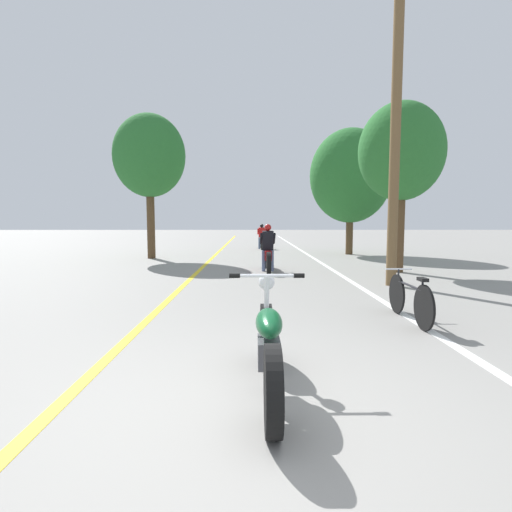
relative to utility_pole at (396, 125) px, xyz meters
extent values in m
plane|color=gray|center=(-3.33, -6.44, -3.79)|extent=(120.00, 120.00, 0.00)
cube|color=yellow|center=(-5.03, 5.98, -3.78)|extent=(0.14, 48.00, 0.01)
cube|color=white|center=(-0.82, 5.98, -3.78)|extent=(0.14, 48.00, 0.01)
cylinder|color=brown|center=(0.00, 0.00, -0.09)|extent=(0.24, 0.24, 7.39)
cylinder|color=#513A23|center=(1.07, 2.46, -2.38)|extent=(0.32, 0.32, 2.81)
ellipsoid|color=#286B2D|center=(1.07, 2.46, -0.18)|extent=(2.53, 2.27, 2.91)
cylinder|color=#513A23|center=(1.11, 8.73, -2.58)|extent=(0.32, 0.32, 2.41)
ellipsoid|color=#286B2D|center=(1.11, 8.73, -0.22)|extent=(3.69, 3.32, 4.24)
cylinder|color=#513A23|center=(-7.52, 6.90, -2.16)|extent=(0.32, 0.32, 3.25)
ellipsoid|color=#286B2D|center=(-7.52, 6.90, 0.38)|extent=(2.90, 2.61, 3.33)
cylinder|color=black|center=(-3.22, -5.31, -3.45)|extent=(0.12, 0.68, 0.68)
cylinder|color=black|center=(-3.22, -6.72, -3.45)|extent=(0.12, 0.68, 0.68)
ellipsoid|color=#0C4723|center=(-3.22, -6.02, -3.13)|extent=(0.24, 0.71, 0.22)
cube|color=#4C4C51|center=(-3.22, -6.02, -3.40)|extent=(0.20, 0.36, 0.24)
cylinder|color=silver|center=(-3.22, -5.40, -3.11)|extent=(0.06, 0.23, 0.69)
cylinder|color=silver|center=(-3.22, -5.49, -2.77)|extent=(0.66, 0.04, 0.04)
cylinder|color=black|center=(-3.55, -5.49, -2.77)|extent=(0.11, 0.05, 0.05)
cylinder|color=black|center=(-2.89, -5.49, -2.77)|extent=(0.11, 0.05, 0.05)
sphere|color=silver|center=(-3.22, -5.40, -2.85)|extent=(0.17, 0.17, 0.17)
cylinder|color=black|center=(-2.88, 3.47, -3.46)|extent=(0.12, 0.66, 0.66)
cylinder|color=black|center=(-2.88, 1.99, -3.46)|extent=(0.12, 0.66, 0.66)
cube|color=maroon|center=(-2.88, 2.73, -3.28)|extent=(0.20, 0.95, 0.28)
cylinder|color=silver|center=(-2.88, 3.37, -2.78)|extent=(0.50, 0.03, 0.03)
cylinder|color=slate|center=(-3.01, 2.68, -3.46)|extent=(0.11, 0.11, 0.65)
cylinder|color=slate|center=(-2.75, 2.68, -3.46)|extent=(0.11, 0.11, 0.65)
cube|color=black|center=(-2.88, 2.71, -2.84)|extent=(0.34, 0.28, 0.61)
cylinder|color=black|center=(-3.08, 2.87, -2.78)|extent=(0.08, 0.48, 0.37)
cylinder|color=black|center=(-2.68, 2.87, -2.78)|extent=(0.08, 0.48, 0.37)
sphere|color=#B21919|center=(-2.88, 2.75, -2.44)|extent=(0.21, 0.21, 0.21)
cylinder|color=black|center=(-2.83, 13.01, -3.48)|extent=(0.12, 0.61, 0.61)
cylinder|color=black|center=(-2.83, 11.58, -3.48)|extent=(0.12, 0.61, 0.61)
cube|color=silver|center=(-2.83, 12.29, -3.30)|extent=(0.20, 0.92, 0.28)
cylinder|color=silver|center=(-2.83, 12.91, -2.83)|extent=(0.50, 0.03, 0.03)
cylinder|color=slate|center=(-2.96, 12.24, -3.47)|extent=(0.11, 0.11, 0.63)
cylinder|color=slate|center=(-2.70, 12.24, -3.47)|extent=(0.11, 0.11, 0.63)
cube|color=red|center=(-2.83, 12.27, -2.90)|extent=(0.34, 0.27, 0.55)
cylinder|color=red|center=(-3.03, 12.43, -2.84)|extent=(0.08, 0.44, 0.34)
cylinder|color=red|center=(-2.63, 12.43, -2.84)|extent=(0.08, 0.44, 0.34)
sphere|color=black|center=(-2.83, 12.31, -2.53)|extent=(0.20, 0.20, 0.20)
cylinder|color=black|center=(-0.91, -2.88, -3.46)|extent=(0.04, 0.66, 0.66)
cylinder|color=black|center=(-0.91, -3.96, -3.46)|extent=(0.04, 0.66, 0.66)
cylinder|color=black|center=(-0.91, -3.42, -3.22)|extent=(0.04, 0.86, 0.04)
cylinder|color=black|center=(-0.91, -3.88, -3.26)|extent=(0.03, 0.03, 0.40)
cube|color=black|center=(-0.91, -3.88, -3.06)|extent=(0.10, 0.20, 0.05)
cylinder|color=black|center=(-0.91, -2.93, -3.24)|extent=(0.03, 0.03, 0.43)
cylinder|color=silver|center=(-0.91, -2.93, -3.03)|extent=(0.44, 0.03, 0.03)
camera|label=1|loc=(-3.37, -9.54, -2.20)|focal=28.00mm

